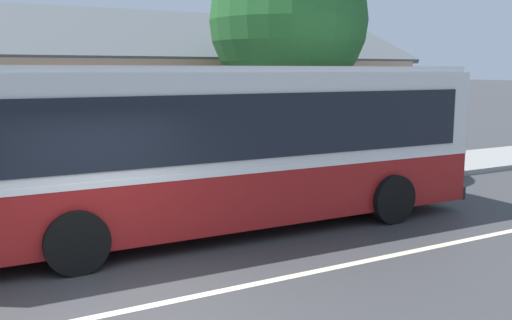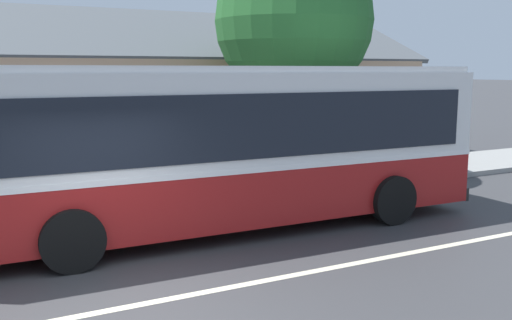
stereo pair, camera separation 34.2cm
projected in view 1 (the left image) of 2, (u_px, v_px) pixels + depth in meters
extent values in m
plane|color=#38383A|center=(132.00, 310.00, 7.42)|extent=(300.00, 300.00, 0.00)
cube|color=gray|center=(51.00, 208.00, 12.58)|extent=(60.00, 3.00, 0.15)
cube|color=beige|center=(132.00, 309.00, 7.42)|extent=(60.00, 0.16, 0.01)
cube|color=tan|center=(64.00, 111.00, 19.60)|extent=(23.76, 8.69, 3.41)
cube|color=#4C5156|center=(73.00, 30.00, 17.32)|extent=(24.36, 4.41, 1.90)
cube|color=#4C5156|center=(49.00, 37.00, 21.07)|extent=(24.36, 4.41, 1.90)
cube|color=black|center=(187.00, 111.00, 17.13)|extent=(1.10, 0.06, 1.30)
cube|color=black|center=(336.00, 105.00, 19.80)|extent=(1.10, 0.06, 1.30)
cube|color=#4C3323|center=(212.00, 137.00, 17.64)|extent=(1.00, 0.06, 2.10)
cube|color=maroon|center=(218.00, 190.00, 11.06)|extent=(10.70, 2.69, 1.03)
cube|color=white|center=(218.00, 161.00, 10.97)|extent=(10.72, 2.71, 0.10)
cube|color=silver|center=(217.00, 116.00, 10.84)|extent=(10.70, 2.69, 1.64)
cube|color=silver|center=(217.00, 69.00, 10.70)|extent=(10.49, 2.56, 0.12)
cube|color=black|center=(193.00, 117.00, 11.96)|extent=(9.80, 0.20, 1.14)
cube|color=black|center=(248.00, 127.00, 9.75)|extent=(9.80, 0.20, 1.14)
cube|color=black|center=(426.00, 112.00, 13.35)|extent=(0.08, 2.20, 1.14)
cube|color=black|center=(427.00, 78.00, 13.23)|extent=(0.07, 1.75, 0.24)
cube|color=black|center=(423.00, 184.00, 13.63)|extent=(0.12, 2.50, 0.28)
cube|color=#192D99|center=(132.00, 185.00, 11.55)|extent=(2.98, 0.08, 0.72)
cube|color=black|center=(351.00, 136.00, 14.00)|extent=(0.90, 0.05, 2.41)
cylinder|color=black|center=(322.00, 178.00, 13.74)|extent=(1.00, 0.30, 1.00)
cylinder|color=black|center=(392.00, 199.00, 11.56)|extent=(1.00, 0.30, 1.00)
cylinder|color=black|center=(51.00, 208.00, 10.83)|extent=(1.00, 0.30, 1.00)
cylinder|color=black|center=(77.00, 242.00, 8.65)|extent=(1.00, 0.30, 1.00)
cylinder|color=#4C3828|center=(287.00, 125.00, 16.68)|extent=(0.41, 0.41, 2.99)
sphere|color=#235B28|center=(288.00, 21.00, 16.22)|extent=(4.52, 4.52, 4.52)
sphere|color=#235B28|center=(287.00, 45.00, 16.10)|extent=(3.28, 3.28, 3.28)
cylinder|color=gray|center=(399.00, 133.00, 15.96)|extent=(0.07, 0.07, 2.40)
cube|color=#1959A5|center=(401.00, 99.00, 15.80)|extent=(0.36, 0.03, 0.48)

